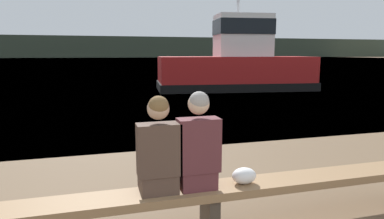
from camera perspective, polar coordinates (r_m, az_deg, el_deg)
name	(u,v)px	position (r m, az deg, el deg)	size (l,w,h in m)	color
water_surface	(96,59)	(126.68, -15.68, 8.15)	(240.00, 240.00, 0.00)	#386084
far_shoreline	(95,47)	(162.50, -15.86, 9.99)	(600.00, 12.00, 9.35)	#384233
bench_main	(210,195)	(3.86, 3.00, -14.00)	(6.17, 0.43, 0.50)	#8E6B47
person_left	(158,151)	(3.55, -5.61, -6.89)	(0.44, 0.41, 1.03)	#4C382D
person_right	(198,147)	(3.64, 0.97, -6.20)	(0.44, 0.41, 1.06)	#56282D
shopping_bag	(244,176)	(3.92, 8.67, -10.85)	(0.28, 0.21, 0.18)	white
tugboat_red	(236,66)	(18.67, 7.41, 7.16)	(8.58, 4.28, 6.00)	#A81919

